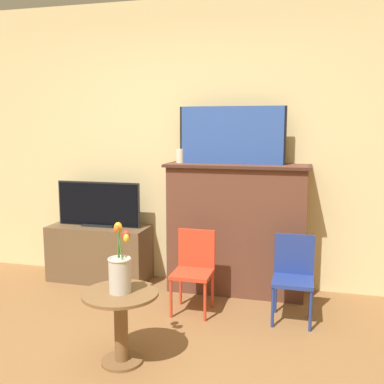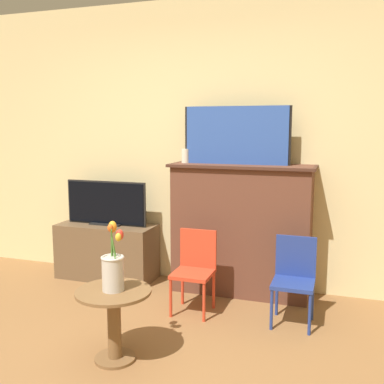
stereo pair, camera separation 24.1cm
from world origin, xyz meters
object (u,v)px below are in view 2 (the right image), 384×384
at_px(tv_monitor, 106,204).
at_px(chair_red, 195,266).
at_px(vase_tulips, 113,268).
at_px(painting, 236,135).
at_px(chair_blue, 294,275).

xyz_separation_m(tv_monitor, chair_red, (1.10, -0.49, -0.38)).
relative_size(tv_monitor, vase_tulips, 1.97).
height_order(painting, chair_red, painting).
relative_size(chair_red, vase_tulips, 1.55).
distance_m(chair_blue, vase_tulips, 1.44).
bearing_deg(tv_monitor, chair_blue, -13.69).
xyz_separation_m(painting, vase_tulips, (-0.46, -1.46, -0.82)).
bearing_deg(painting, tv_monitor, -178.41).
distance_m(tv_monitor, vase_tulips, 1.66).
height_order(tv_monitor, vase_tulips, tv_monitor).
height_order(chair_red, vase_tulips, vase_tulips).
height_order(chair_red, chair_blue, same).
bearing_deg(chair_blue, chair_red, -177.89).
distance_m(painting, tv_monitor, 1.48).
bearing_deg(vase_tulips, chair_red, 75.21).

